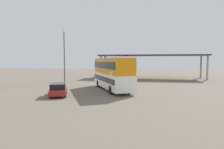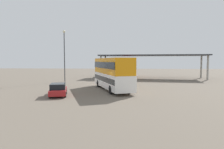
{
  "view_description": "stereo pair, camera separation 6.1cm",
  "coord_description": "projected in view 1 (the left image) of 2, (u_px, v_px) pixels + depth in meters",
  "views": [
    {
      "loc": [
        0.56,
        -22.03,
        3.78
      ],
      "look_at": [
        -1.12,
        2.8,
        2.0
      ],
      "focal_mm": 30.92,
      "sensor_mm": 36.0,
      "label": 1
    },
    {
      "loc": [
        0.62,
        -22.02,
        3.78
      ],
      "look_at": [
        -1.12,
        2.8,
        2.0
      ],
      "focal_mm": 30.92,
      "sensor_mm": 36.0,
      "label": 2
    }
  ],
  "objects": [
    {
      "name": "double_decker_mid_row",
      "position": [
        127.0,
        67.0,
        43.02
      ],
      "size": [
        3.16,
        10.15,
        4.36
      ],
      "rotation": [
        0.0,
        0.0,
        1.63
      ],
      "color": "orange",
      "rests_on": "ground_plane"
    },
    {
      "name": "depot_canopy",
      "position": [
        151.0,
        56.0,
        41.63
      ],
      "size": [
        23.14,
        8.09,
        5.07
      ],
      "rotation": [
        0.0,
        0.0,
        -0.11
      ],
      "color": "#33353A",
      "rests_on": "ground_plane"
    },
    {
      "name": "double_decker_near_canopy",
      "position": [
        111.0,
        67.0,
        44.01
      ],
      "size": [
        2.75,
        10.23,
        4.08
      ],
      "rotation": [
        0.0,
        0.0,
        1.59
      ],
      "color": "navy",
      "rests_on": "ground_plane"
    },
    {
      "name": "lamppost_tall",
      "position": [
        64.0,
        50.0,
        34.65
      ],
      "size": [
        0.44,
        0.44,
        9.21
      ],
      "color": "#33353A",
      "rests_on": "ground_plane"
    },
    {
      "name": "ground_plane",
      "position": [
        120.0,
        94.0,
        22.23
      ],
      "size": [
        140.0,
        140.0,
        0.0
      ],
      "primitive_type": "plane",
      "color": "#695E51"
    },
    {
      "name": "parked_hatchback",
      "position": [
        58.0,
        90.0,
        20.76
      ],
      "size": [
        2.6,
        4.02,
        1.35
      ],
      "rotation": [
        0.0,
        0.0,
        1.84
      ],
      "color": "maroon",
      "rests_on": "ground_plane"
    },
    {
      "name": "double_decker_main",
      "position": [
        112.0,
        73.0,
        24.94
      ],
      "size": [
        5.92,
        10.33,
        4.11
      ],
      "rotation": [
        0.0,
        0.0,
        1.94
      ],
      "color": "white",
      "rests_on": "ground_plane"
    }
  ]
}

